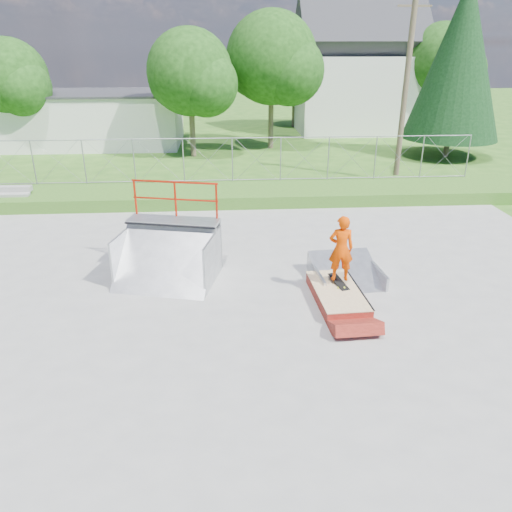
{
  "coord_description": "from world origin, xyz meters",
  "views": [
    {
      "loc": [
        -0.41,
        -9.94,
        5.86
      ],
      "look_at": [
        0.34,
        1.1,
        1.1
      ],
      "focal_mm": 35.0,
      "sensor_mm": 36.0,
      "label": 1
    }
  ],
  "objects_px": {
    "quarter_pipe": "(165,238)",
    "flat_bank_ramp": "(346,272)",
    "skater": "(341,251)",
    "grind_box": "(337,296)"
  },
  "relations": [
    {
      "from": "skater",
      "to": "quarter_pipe",
      "type": "bearing_deg",
      "value": -11.72
    },
    {
      "from": "grind_box",
      "to": "flat_bank_ramp",
      "type": "distance_m",
      "value": 1.23
    },
    {
      "from": "quarter_pipe",
      "to": "flat_bank_ramp",
      "type": "xyz_separation_m",
      "value": [
        4.71,
        -0.3,
        -0.97
      ]
    },
    {
      "from": "quarter_pipe",
      "to": "skater",
      "type": "bearing_deg",
      "value": -1.05
    },
    {
      "from": "quarter_pipe",
      "to": "skater",
      "type": "height_order",
      "value": "quarter_pipe"
    },
    {
      "from": "grind_box",
      "to": "quarter_pipe",
      "type": "height_order",
      "value": "quarter_pipe"
    },
    {
      "from": "flat_bank_ramp",
      "to": "quarter_pipe",
      "type": "bearing_deg",
      "value": 171.75
    },
    {
      "from": "skater",
      "to": "grind_box",
      "type": "bearing_deg",
      "value": 76.64
    },
    {
      "from": "grind_box",
      "to": "skater",
      "type": "height_order",
      "value": "skater"
    },
    {
      "from": "quarter_pipe",
      "to": "skater",
      "type": "xyz_separation_m",
      "value": [
        4.32,
        -1.11,
        -0.03
      ]
    }
  ]
}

